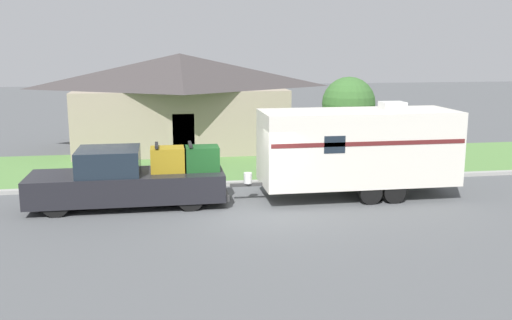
{
  "coord_description": "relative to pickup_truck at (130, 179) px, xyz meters",
  "views": [
    {
      "loc": [
        -2.8,
        -17.0,
        5.17
      ],
      "look_at": [
        0.24,
        1.47,
        1.4
      ],
      "focal_mm": 40.0,
      "sensor_mm": 36.0,
      "label": 1
    }
  ],
  "objects": [
    {
      "name": "travel_trailer",
      "position": [
        7.72,
        -0.0,
        0.85
      ],
      "size": [
        7.76,
        2.45,
        3.28
      ],
      "color": "black",
      "rests_on": "ground_plane"
    },
    {
      "name": "curb_strip",
      "position": [
        3.92,
        2.28,
        -0.83
      ],
      "size": [
        80.0,
        0.3,
        0.14
      ],
      "color": "#999993",
      "rests_on": "ground_plane"
    },
    {
      "name": "ground_plane",
      "position": [
        3.92,
        -1.47,
        -0.9
      ],
      "size": [
        120.0,
        120.0,
        0.0
      ],
      "primitive_type": "plane",
      "color": "#515456"
    },
    {
      "name": "lawn_strip",
      "position": [
        3.92,
        5.93,
        -0.88
      ],
      "size": [
        80.0,
        7.0,
        0.03
      ],
      "color": "#568442",
      "rests_on": "ground_plane"
    },
    {
      "name": "mailbox",
      "position": [
        -1.74,
        3.41,
        0.1
      ],
      "size": [
        0.48,
        0.2,
        1.3
      ],
      "color": "brown",
      "rests_on": "ground_plane"
    },
    {
      "name": "tree_in_yard",
      "position": [
        8.97,
        4.86,
        1.83
      ],
      "size": [
        2.26,
        2.26,
        3.88
      ],
      "color": "brown",
      "rests_on": "ground_plane"
    },
    {
      "name": "pickup_truck",
      "position": [
        0.0,
        0.0,
        0.0
      ],
      "size": [
        6.35,
        2.08,
        2.04
      ],
      "color": "black",
      "rests_on": "ground_plane"
    },
    {
      "name": "house_across_street",
      "position": [
        2.05,
        10.72,
        1.58
      ],
      "size": [
        10.96,
        6.57,
        4.78
      ],
      "color": "gray",
      "rests_on": "ground_plane"
    }
  ]
}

